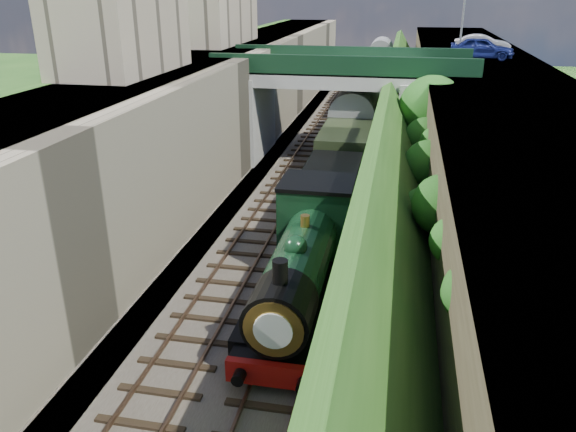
{
  "coord_description": "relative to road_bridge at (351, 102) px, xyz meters",
  "views": [
    {
      "loc": [
        4.12,
        -12.51,
        10.91
      ],
      "look_at": [
        0.0,
        8.02,
        2.38
      ],
      "focal_mm": 35.0,
      "sensor_mm": 36.0,
      "label": 1
    }
  ],
  "objects": [
    {
      "name": "tender",
      "position": [
        0.26,
        -11.78,
        -2.46
      ],
      "size": [
        2.7,
        6.0,
        3.05
      ],
      "color": "black",
      "rests_on": "trackbed"
    },
    {
      "name": "street_plateau_right",
      "position": [
        8.56,
        -4.0,
        -0.95
      ],
      "size": [
        8.0,
        90.0,
        6.25
      ],
      "primitive_type": "cube",
      "color": "#262628",
      "rests_on": "ground"
    },
    {
      "name": "trackbed",
      "position": [
        -0.94,
        -4.0,
        -3.98
      ],
      "size": [
        10.0,
        90.0,
        0.2
      ],
      "primitive_type": "cube",
      "color": "#473F38",
      "rests_on": "ground"
    },
    {
      "name": "coach_front",
      "position": [
        0.26,
        0.82,
        -2.03
      ],
      "size": [
        2.9,
        18.0,
        3.7
      ],
      "color": "black",
      "rests_on": "trackbed"
    },
    {
      "name": "building_far",
      "position": [
        -11.44,
        6.0,
        5.92
      ],
      "size": [
        5.0,
        10.0,
        6.0
      ],
      "primitive_type": "cube",
      "color": "gray",
      "rests_on": "street_plateau_left"
    },
    {
      "name": "embankment_slope",
      "position": [
        3.99,
        -3.79,
        -1.41
      ],
      "size": [
        4.73,
        90.0,
        6.47
      ],
      "color": "#1E4714",
      "rests_on": "ground"
    },
    {
      "name": "building_near",
      "position": [
        -10.44,
        -10.0,
        4.92
      ],
      "size": [
        4.0,
        8.0,
        4.0
      ],
      "primitive_type": "cube",
      "color": "gray",
      "rests_on": "street_plateau_left"
    },
    {
      "name": "coach_middle",
      "position": [
        0.26,
        19.62,
        -2.03
      ],
      "size": [
        2.9,
        18.0,
        3.7
      ],
      "color": "black",
      "rests_on": "trackbed"
    },
    {
      "name": "track_right",
      "position": [
        0.26,
        -4.0,
        -3.83
      ],
      "size": [
        2.5,
        90.0,
        0.2
      ],
      "color": "black",
      "rests_on": "trackbed"
    },
    {
      "name": "car_blue",
      "position": [
        8.49,
        6.23,
        2.91
      ],
      "size": [
        4.55,
        2.38,
        1.48
      ],
      "primitive_type": "imported",
      "rotation": [
        0.0,
        0.0,
        1.42
      ],
      "color": "navy",
      "rests_on": "street_plateau_right"
    },
    {
      "name": "tree",
      "position": [
        4.97,
        -4.82,
        0.57
      ],
      "size": [
        3.6,
        3.8,
        6.6
      ],
      "color": "black",
      "rests_on": "ground"
    },
    {
      "name": "track_left",
      "position": [
        -2.94,
        -4.0,
        -3.83
      ],
      "size": [
        2.5,
        90.0,
        0.2
      ],
      "color": "black",
      "rests_on": "trackbed"
    },
    {
      "name": "car_silver",
      "position": [
        8.97,
        10.25,
        2.86
      ],
      "size": [
        4.25,
        1.78,
        1.36
      ],
      "primitive_type": "imported",
      "rotation": [
        0.0,
        0.0,
        1.49
      ],
      "color": "#AEADB2",
      "rests_on": "street_plateau_right"
    },
    {
      "name": "retaining_wall",
      "position": [
        -6.44,
        -4.0,
        -0.58
      ],
      "size": [
        1.0,
        90.0,
        7.0
      ],
      "primitive_type": "cube",
      "color": "#756B56",
      "rests_on": "ground"
    },
    {
      "name": "ground",
      "position": [
        -0.94,
        -24.0,
        -4.08
      ],
      "size": [
        160.0,
        160.0,
        0.0
      ],
      "primitive_type": "plane",
      "color": "#1E4714",
      "rests_on": "ground"
    },
    {
      "name": "locomotive",
      "position": [
        0.26,
        -19.14,
        -2.18
      ],
      "size": [
        3.1,
        10.23,
        3.83
      ],
      "color": "black",
      "rests_on": "trackbed"
    },
    {
      "name": "street_plateau_left",
      "position": [
        -9.94,
        -4.0,
        -0.58
      ],
      "size": [
        6.0,
        90.0,
        7.0
      ],
      "primitive_type": "cube",
      "color": "#262628",
      "rests_on": "ground"
    },
    {
      "name": "coach_rear",
      "position": [
        0.26,
        38.42,
        -2.03
      ],
      "size": [
        2.9,
        18.0,
        3.7
      ],
      "color": "black",
      "rests_on": "trackbed"
    },
    {
      "name": "road_bridge",
      "position": [
        0.0,
        0.0,
        0.0
      ],
      "size": [
        16.0,
        6.4,
        7.25
      ],
      "color": "gray",
      "rests_on": "ground"
    },
    {
      "name": "lamppost",
      "position": [
        7.15,
        7.82,
        5.49
      ],
      "size": [
        0.87,
        0.15,
        6.0
      ],
      "color": "gray",
      "rests_on": "street_plateau_right"
    }
  ]
}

